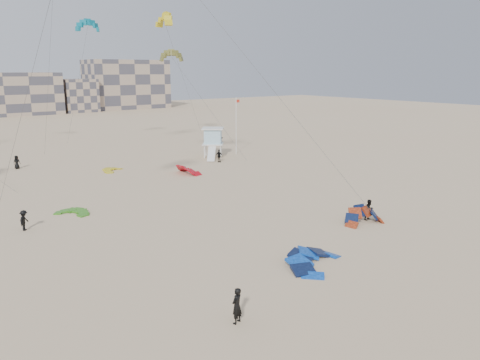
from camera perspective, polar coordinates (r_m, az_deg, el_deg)
ground at (r=28.88m, az=2.89°, el=-12.62°), size 320.00×320.00×0.00m
kite_ground_blue at (r=32.04m, az=9.12°, el=-10.08°), size 6.73×6.84×2.58m
kite_ground_orange at (r=40.87m, az=14.84°, el=-5.17°), size 4.18×4.15×3.63m
kite_ground_green at (r=44.81m, az=-19.68°, el=-3.89°), size 4.23×4.19×0.83m
kite_ground_red_far at (r=58.96m, az=-6.32°, el=0.81°), size 4.09×3.90×3.42m
kite_ground_yellow at (r=62.22m, az=-15.28°, el=1.07°), size 4.21×4.24×1.18m
kitesurfer_main at (r=24.52m, az=-0.40°, el=-15.07°), size 0.82×0.67×1.92m
kitesurfer_b at (r=41.76m, az=15.49°, el=-3.52°), size 0.91×0.72×1.81m
kitesurfer_c at (r=41.48m, az=-24.83°, el=-4.49°), size 1.17×1.24×1.68m
kitesurfer_d at (r=65.61m, az=-2.54°, el=2.95°), size 0.88×1.14×1.81m
kitesurfer_e at (r=67.83m, az=-25.57°, el=1.98°), size 0.95×0.71×1.76m
kitesurfer_f at (r=83.80m, az=-2.50°, el=5.13°), size 1.08×1.57×1.63m
kite_fly_olive at (r=65.36m, az=-8.37°, el=14.64°), size 7.42×11.76×14.50m
kite_fly_yellow at (r=83.07m, az=-9.22°, el=18.60°), size 10.01×4.59×21.21m
kite_fly_teal_b at (r=80.01m, az=-18.07°, el=17.35°), size 5.75×4.58×19.26m
lifeguard_tower_near at (r=69.61m, az=-3.30°, el=4.58°), size 4.32×6.53×4.35m
flagpole at (r=71.52m, az=-0.47°, el=6.74°), size 0.70×0.11×8.63m
condo_east at (r=165.95m, az=-13.65°, el=11.27°), size 26.00×14.00×16.00m
condo_fill_right at (r=155.87m, az=-19.13°, el=9.71°), size 10.00×10.00×10.00m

